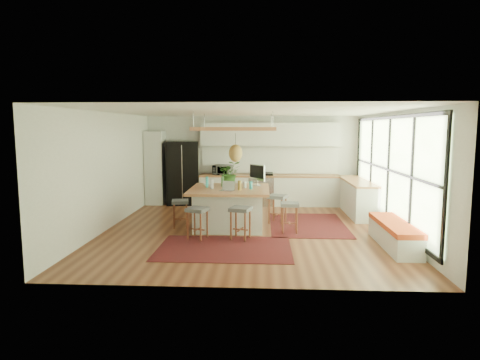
# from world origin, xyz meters

# --- Properties ---
(floor) EXTENTS (7.00, 7.00, 0.00)m
(floor) POSITION_xyz_m (0.00, 0.00, 0.00)
(floor) COLOR #4F2416
(floor) RESTS_ON ground
(ceiling) EXTENTS (7.00, 7.00, 0.00)m
(ceiling) POSITION_xyz_m (0.00, 0.00, 2.70)
(ceiling) COLOR white
(ceiling) RESTS_ON ground
(wall_back) EXTENTS (6.50, 0.00, 6.50)m
(wall_back) POSITION_xyz_m (0.00, 3.50, 1.35)
(wall_back) COLOR silver
(wall_back) RESTS_ON ground
(wall_front) EXTENTS (6.50, 0.00, 6.50)m
(wall_front) POSITION_xyz_m (0.00, -3.50, 1.35)
(wall_front) COLOR silver
(wall_front) RESTS_ON ground
(wall_left) EXTENTS (0.00, 7.00, 7.00)m
(wall_left) POSITION_xyz_m (-3.25, 0.00, 1.35)
(wall_left) COLOR silver
(wall_left) RESTS_ON ground
(wall_right) EXTENTS (0.00, 7.00, 7.00)m
(wall_right) POSITION_xyz_m (3.25, 0.00, 1.35)
(wall_right) COLOR silver
(wall_right) RESTS_ON ground
(window_wall) EXTENTS (0.10, 6.20, 2.60)m
(window_wall) POSITION_xyz_m (3.22, 0.00, 1.40)
(window_wall) COLOR black
(window_wall) RESTS_ON wall_right
(pantry) EXTENTS (0.55, 0.60, 2.25)m
(pantry) POSITION_xyz_m (-2.95, 3.18, 1.12)
(pantry) COLOR beige
(pantry) RESTS_ON floor
(back_counter_base) EXTENTS (4.20, 0.60, 0.88)m
(back_counter_base) POSITION_xyz_m (0.55, 3.18, 0.44)
(back_counter_base) COLOR beige
(back_counter_base) RESTS_ON floor
(back_counter_top) EXTENTS (4.24, 0.64, 0.05)m
(back_counter_top) POSITION_xyz_m (0.55, 3.18, 0.90)
(back_counter_top) COLOR brown
(back_counter_top) RESTS_ON back_counter_base
(backsplash) EXTENTS (4.20, 0.02, 0.80)m
(backsplash) POSITION_xyz_m (0.55, 3.48, 1.35)
(backsplash) COLOR white
(backsplash) RESTS_ON wall_back
(upper_cabinets) EXTENTS (4.20, 0.34, 0.70)m
(upper_cabinets) POSITION_xyz_m (0.55, 3.32, 2.15)
(upper_cabinets) COLOR beige
(upper_cabinets) RESTS_ON wall_back
(range) EXTENTS (0.76, 0.62, 1.00)m
(range) POSITION_xyz_m (0.30, 3.18, 0.50)
(range) COLOR #A5A5AA
(range) RESTS_ON floor
(right_counter_base) EXTENTS (0.60, 2.50, 0.88)m
(right_counter_base) POSITION_xyz_m (2.93, 2.00, 0.44)
(right_counter_base) COLOR beige
(right_counter_base) RESTS_ON floor
(right_counter_top) EXTENTS (0.64, 2.54, 0.05)m
(right_counter_top) POSITION_xyz_m (2.93, 2.00, 0.90)
(right_counter_top) COLOR brown
(right_counter_top) RESTS_ON right_counter_base
(window_bench) EXTENTS (0.52, 2.00, 0.50)m
(window_bench) POSITION_xyz_m (2.95, -1.20, 0.25)
(window_bench) COLOR beige
(window_bench) RESTS_ON floor
(ceiling_panel) EXTENTS (1.86, 1.86, 0.80)m
(ceiling_panel) POSITION_xyz_m (-0.30, 0.40, 2.05)
(ceiling_panel) COLOR brown
(ceiling_panel) RESTS_ON ceiling
(rug_near) EXTENTS (2.60, 1.80, 0.01)m
(rug_near) POSITION_xyz_m (-0.40, -1.52, 0.01)
(rug_near) COLOR black
(rug_near) RESTS_ON floor
(rug_right) EXTENTS (1.80, 2.60, 0.01)m
(rug_right) POSITION_xyz_m (1.44, 0.60, 0.01)
(rug_right) COLOR black
(rug_right) RESTS_ON floor
(fridge) EXTENTS (1.06, 0.88, 1.94)m
(fridge) POSITION_xyz_m (-2.11, 3.21, 0.93)
(fridge) COLOR black
(fridge) RESTS_ON floor
(island) EXTENTS (1.85, 1.85, 0.93)m
(island) POSITION_xyz_m (-0.43, 0.29, 0.47)
(island) COLOR brown
(island) RESTS_ON floor
(stool_near_left) EXTENTS (0.51, 0.51, 0.67)m
(stool_near_left) POSITION_xyz_m (-1.02, -0.84, 0.35)
(stool_near_left) COLOR #4B4E53
(stool_near_left) RESTS_ON floor
(stool_near_right) EXTENTS (0.51, 0.51, 0.69)m
(stool_near_right) POSITION_xyz_m (-0.12, -0.82, 0.35)
(stool_near_right) COLOR #4B4E53
(stool_near_right) RESTS_ON floor
(stool_right_front) EXTENTS (0.41, 0.41, 0.68)m
(stool_right_front) POSITION_xyz_m (0.95, -0.17, 0.35)
(stool_right_front) COLOR #4B4E53
(stool_right_front) RESTS_ON floor
(stool_right_back) EXTENTS (0.54, 0.54, 0.70)m
(stool_right_back) POSITION_xyz_m (0.72, 0.75, 0.35)
(stool_right_back) COLOR #4B4E53
(stool_right_back) RESTS_ON floor
(stool_left_side) EXTENTS (0.45, 0.45, 0.65)m
(stool_left_side) POSITION_xyz_m (-1.60, 0.18, 0.35)
(stool_left_side) COLOR #4B4E53
(stool_left_side) RESTS_ON floor
(laptop) EXTENTS (0.40, 0.41, 0.23)m
(laptop) POSITION_xyz_m (-0.46, -0.13, 1.05)
(laptop) COLOR #A5A5AA
(laptop) RESTS_ON island
(monitor) EXTENTS (0.52, 0.57, 0.53)m
(monitor) POSITION_xyz_m (0.21, 0.76, 1.19)
(monitor) COLOR #A5A5AA
(monitor) RESTS_ON island
(microwave) EXTENTS (0.60, 0.43, 0.37)m
(microwave) POSITION_xyz_m (-0.88, 3.17, 1.11)
(microwave) COLOR #A5A5AA
(microwave) RESTS_ON back_counter_top
(island_plant) EXTENTS (0.66, 0.71, 0.47)m
(island_plant) POSITION_xyz_m (-0.47, 0.79, 1.17)
(island_plant) COLOR #1E4C19
(island_plant) RESTS_ON island
(island_bowl) EXTENTS (0.29, 0.29, 0.06)m
(island_bowl) POSITION_xyz_m (-0.99, 0.64, 0.96)
(island_bowl) COLOR silver
(island_bowl) RESTS_ON island
(island_bottle_0) EXTENTS (0.07, 0.07, 0.19)m
(island_bottle_0) POSITION_xyz_m (-0.98, 0.39, 1.03)
(island_bottle_0) COLOR teal
(island_bottle_0) RESTS_ON island
(island_bottle_1) EXTENTS (0.07, 0.07, 0.19)m
(island_bottle_1) POSITION_xyz_m (-0.83, 0.14, 1.03)
(island_bottle_1) COLOR silver
(island_bottle_1) RESTS_ON island
(island_bottle_2) EXTENTS (0.07, 0.07, 0.19)m
(island_bottle_2) POSITION_xyz_m (-0.18, -0.01, 1.03)
(island_bottle_2) COLOR olive
(island_bottle_2) RESTS_ON island
(island_bottle_3) EXTENTS (0.07, 0.07, 0.19)m
(island_bottle_3) POSITION_xyz_m (-0.08, 0.34, 1.03)
(island_bottle_3) COLOR silver
(island_bottle_3) RESTS_ON island
(island_bottle_4) EXTENTS (0.07, 0.07, 0.19)m
(island_bottle_4) POSITION_xyz_m (-0.63, 0.54, 1.03)
(island_bottle_4) COLOR #50814D
(island_bottle_4) RESTS_ON island
(island_bottle_5) EXTENTS (0.07, 0.07, 0.19)m
(island_bottle_5) POSITION_xyz_m (0.07, 0.19, 1.03)
(island_bottle_5) COLOR teal
(island_bottle_5) RESTS_ON island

